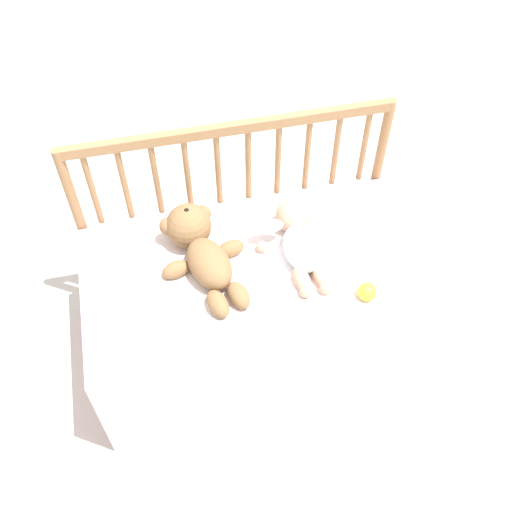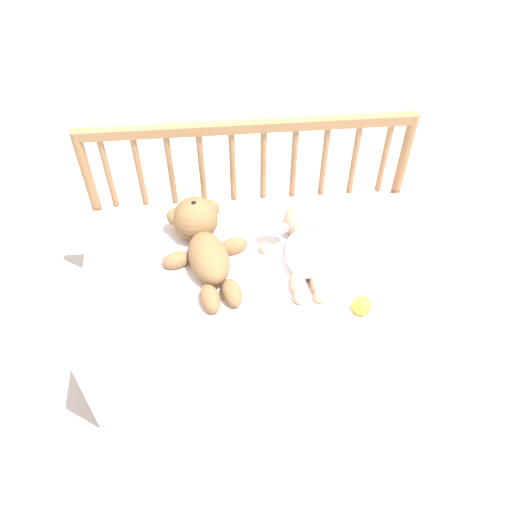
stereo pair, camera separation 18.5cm
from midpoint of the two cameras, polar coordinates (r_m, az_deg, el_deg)
ground_plane at (r=2.26m, az=-2.34°, el=-8.61°), size 12.00×12.00×0.00m
crib_mattress at (r=2.07m, az=-2.54°, el=-5.33°), size 1.15×0.63×0.45m
crib_rail at (r=2.05m, az=-4.85°, el=7.72°), size 1.15×0.04×0.79m
blanket at (r=1.89m, az=-3.32°, el=-1.21°), size 0.82×0.55×0.01m
teddy_bear at (r=1.88m, az=-8.43°, el=0.74°), size 0.30×0.44×0.16m
baby at (r=1.91m, az=1.69°, el=1.36°), size 0.29×0.38×0.12m
toy_ball at (r=1.81m, az=8.21°, el=-3.75°), size 0.06×0.06×0.06m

